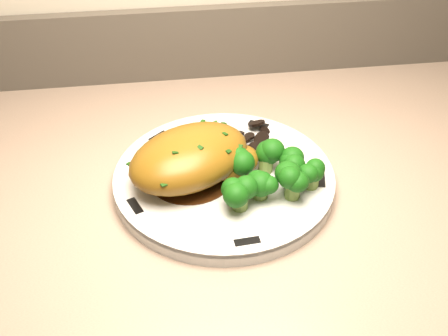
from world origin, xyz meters
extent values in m
cube|color=tan|center=(-0.31, 1.67, 0.93)|extent=(2.20, 0.73, 0.03)
cube|color=#4C443A|center=(-0.31, 1.99, 1.01)|extent=(2.20, 0.02, 0.12)
cylinder|color=silver|center=(-0.22, 1.69, 0.96)|extent=(0.34, 0.34, 0.02)
cube|color=black|center=(-0.15, 1.80, 0.97)|extent=(0.03, 0.02, 0.00)
cube|color=black|center=(-0.30, 1.79, 0.97)|extent=(0.03, 0.03, 0.00)
cube|color=black|center=(-0.33, 1.65, 0.97)|extent=(0.02, 0.03, 0.00)
cube|color=black|center=(-0.21, 1.57, 0.97)|extent=(0.03, 0.01, 0.00)
cube|color=black|center=(-0.10, 1.66, 0.97)|extent=(0.02, 0.03, 0.00)
cylinder|color=#351909|center=(-0.26, 1.69, 0.97)|extent=(0.11, 0.11, 0.00)
ellipsoid|color=brown|center=(-0.26, 1.69, 1.00)|extent=(0.19, 0.17, 0.06)
ellipsoid|color=brown|center=(-0.21, 1.69, 0.99)|extent=(0.09, 0.09, 0.03)
cube|color=#14380B|center=(-0.30, 1.67, 1.03)|extent=(0.01, 0.01, 0.00)
cube|color=#14380B|center=(-0.29, 1.68, 1.03)|extent=(0.01, 0.01, 0.00)
cube|color=#14380B|center=(-0.27, 1.69, 1.03)|extent=(0.01, 0.01, 0.00)
cube|color=#14380B|center=(-0.25, 1.70, 1.03)|extent=(0.01, 0.01, 0.00)
cube|color=#14380B|center=(-0.24, 1.71, 1.03)|extent=(0.01, 0.01, 0.00)
cube|color=#14380B|center=(-0.22, 1.72, 1.03)|extent=(0.01, 0.01, 0.00)
cylinder|color=black|center=(-0.15, 1.76, 0.97)|extent=(0.02, 0.01, 0.01)
cylinder|color=black|center=(-0.16, 1.77, 0.97)|extent=(0.02, 0.02, 0.01)
cylinder|color=black|center=(-0.16, 1.78, 0.98)|extent=(0.02, 0.02, 0.01)
cylinder|color=black|center=(-0.17, 1.78, 0.97)|extent=(0.02, 0.02, 0.01)
cylinder|color=black|center=(-0.19, 1.78, 0.97)|extent=(0.02, 0.02, 0.01)
cylinder|color=black|center=(-0.20, 1.78, 0.98)|extent=(0.02, 0.02, 0.02)
cylinder|color=black|center=(-0.21, 1.78, 0.97)|extent=(0.03, 0.03, 0.01)
cylinder|color=black|center=(-0.22, 1.77, 0.97)|extent=(0.03, 0.03, 0.00)
cylinder|color=black|center=(-0.22, 1.76, 0.98)|extent=(0.02, 0.02, 0.01)
cylinder|color=black|center=(-0.22, 1.75, 0.97)|extent=(0.03, 0.03, 0.02)
cylinder|color=black|center=(-0.21, 1.74, 0.97)|extent=(0.03, 0.03, 0.01)
cylinder|color=black|center=(-0.20, 1.74, 0.98)|extent=(0.03, 0.03, 0.01)
cylinder|color=black|center=(-0.19, 1.74, 0.97)|extent=(0.02, 0.02, 0.01)
cylinder|color=black|center=(-0.17, 1.74, 0.97)|extent=(0.03, 0.03, 0.01)
cylinder|color=black|center=(-0.16, 1.74, 0.98)|extent=(0.03, 0.03, 0.02)
cylinder|color=black|center=(-0.16, 1.75, 0.97)|extent=(0.03, 0.03, 0.02)
cylinder|color=olive|center=(-0.19, 1.68, 0.98)|extent=(0.02, 0.02, 0.03)
sphere|color=#093508|center=(-0.19, 1.68, 1.00)|extent=(0.03, 0.03, 0.03)
cylinder|color=olive|center=(-0.16, 1.69, 0.98)|extent=(0.02, 0.02, 0.03)
sphere|color=#093508|center=(-0.16, 1.69, 1.00)|extent=(0.03, 0.03, 0.03)
cylinder|color=olive|center=(-0.13, 1.68, 0.98)|extent=(0.02, 0.02, 0.03)
sphere|color=#093508|center=(-0.13, 1.68, 1.00)|extent=(0.03, 0.03, 0.03)
cylinder|color=olive|center=(-0.18, 1.64, 0.98)|extent=(0.02, 0.02, 0.03)
sphere|color=#093508|center=(-0.18, 1.64, 1.00)|extent=(0.03, 0.03, 0.03)
cylinder|color=olive|center=(-0.14, 1.64, 0.98)|extent=(0.02, 0.02, 0.03)
sphere|color=#093508|center=(-0.14, 1.64, 1.00)|extent=(0.03, 0.03, 0.03)
cylinder|color=olive|center=(-0.11, 1.65, 0.98)|extent=(0.02, 0.02, 0.03)
sphere|color=#093508|center=(-0.11, 1.65, 1.00)|extent=(0.03, 0.03, 0.03)
cylinder|color=olive|center=(-0.21, 1.63, 0.98)|extent=(0.02, 0.02, 0.03)
sphere|color=#093508|center=(-0.21, 1.63, 1.00)|extent=(0.03, 0.03, 0.03)
camera|label=1|loc=(-0.29, 1.14, 1.42)|focal=45.00mm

